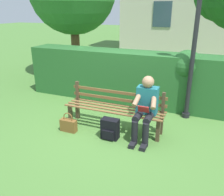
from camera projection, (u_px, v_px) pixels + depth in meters
The scene contains 7 objects.
ground at pixel (114, 128), 4.85m from camera, with size 60.00×60.00×0.00m, color #477533.
park_bench at pixel (115, 108), 4.75m from camera, with size 2.02×0.45×0.85m.
person_seated at pixel (145, 107), 4.31m from camera, with size 0.44×0.73×1.18m.
hedge_backdrop at pixel (125, 75), 6.11m from camera, with size 5.18×0.83×1.45m.
backpack at pixel (110, 129), 4.42m from camera, with size 0.32×0.25×0.40m.
handbag at pixel (69, 125), 4.70m from camera, with size 0.33×0.13×0.40m.
lamp_post at pixel (198, 17), 4.60m from camera, with size 0.32×0.32×3.10m.
Camera 1 is at (-1.61, 4.00, 2.31)m, focal length 37.91 mm.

